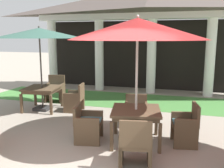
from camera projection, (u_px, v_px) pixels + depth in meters
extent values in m
cylinder|color=white|center=(53.00, 55.00, 11.62)|extent=(0.38, 0.38, 3.00)
cylinder|color=white|center=(99.00, 56.00, 11.00)|extent=(0.38, 0.38, 3.00)
cylinder|color=white|center=(151.00, 57.00, 10.38)|extent=(0.38, 0.38, 3.00)
cylinder|color=white|center=(210.00, 58.00, 9.76)|extent=(0.38, 0.38, 3.00)
cube|color=white|center=(153.00, 16.00, 10.08)|extent=(9.84, 0.70, 0.24)
cube|color=black|center=(154.00, 55.00, 11.23)|extent=(9.64, 0.16, 3.00)
cube|color=#47843D|center=(145.00, 101.00, 9.19)|extent=(12.04, 2.33, 0.01)
cube|color=brown|center=(136.00, 110.00, 5.50)|extent=(1.21, 1.21, 0.05)
cube|color=brown|center=(136.00, 113.00, 5.51)|extent=(1.11, 1.11, 0.09)
cube|color=brown|center=(112.00, 137.00, 5.15)|extent=(0.08, 0.08, 0.62)
cube|color=brown|center=(160.00, 138.00, 5.06)|extent=(0.08, 0.08, 0.62)
cube|color=brown|center=(116.00, 121.00, 6.10)|extent=(0.08, 0.08, 0.62)
cube|color=brown|center=(156.00, 122.00, 6.01)|extent=(0.08, 0.08, 0.62)
cube|color=#2D2D2D|center=(135.00, 141.00, 5.63)|extent=(0.45, 0.45, 0.07)
cylinder|color=beige|center=(136.00, 89.00, 5.41)|extent=(0.05, 0.05, 2.43)
cone|color=maroon|center=(137.00, 29.00, 5.18)|extent=(2.88, 2.88, 0.44)
sphere|color=beige|center=(138.00, 16.00, 5.14)|extent=(0.06, 0.06, 0.06)
cube|color=brown|center=(89.00, 124.00, 5.67)|extent=(0.66, 0.70, 0.07)
cube|color=teal|center=(89.00, 121.00, 5.65)|extent=(0.61, 0.65, 0.05)
cube|color=brown|center=(77.00, 113.00, 5.65)|extent=(0.17, 0.61, 0.39)
cube|color=brown|center=(91.00, 123.00, 5.96)|extent=(0.56, 0.16, 0.62)
cube|color=brown|center=(87.00, 132.00, 5.40)|extent=(0.56, 0.16, 0.62)
cube|color=brown|center=(102.00, 129.00, 5.95)|extent=(0.07, 0.07, 0.36)
cube|color=brown|center=(98.00, 138.00, 5.41)|extent=(0.07, 0.07, 0.36)
cube|color=brown|center=(81.00, 128.00, 6.00)|extent=(0.07, 0.07, 0.36)
cube|color=brown|center=(75.00, 137.00, 5.46)|extent=(0.07, 0.07, 0.36)
cube|color=brown|center=(136.00, 112.00, 6.59)|extent=(0.65, 0.60, 0.07)
cube|color=teal|center=(136.00, 110.00, 6.57)|extent=(0.60, 0.55, 0.05)
cube|color=brown|center=(136.00, 101.00, 6.77)|extent=(0.57, 0.16, 0.39)
cube|color=brown|center=(146.00, 115.00, 6.57)|extent=(0.15, 0.50, 0.62)
cube|color=brown|center=(126.00, 114.00, 6.63)|extent=(0.15, 0.50, 0.62)
cube|color=brown|center=(146.00, 123.00, 6.38)|extent=(0.07, 0.07, 0.35)
cube|color=brown|center=(126.00, 122.00, 6.43)|extent=(0.07, 0.07, 0.35)
cube|color=brown|center=(145.00, 117.00, 6.82)|extent=(0.07, 0.07, 0.35)
cube|color=brown|center=(126.00, 117.00, 6.87)|extent=(0.07, 0.07, 0.35)
cube|color=brown|center=(184.00, 126.00, 5.46)|extent=(0.59, 0.64, 0.07)
cube|color=teal|center=(184.00, 123.00, 5.45)|extent=(0.54, 0.59, 0.05)
cube|color=brown|center=(196.00, 114.00, 5.39)|extent=(0.16, 0.56, 0.45)
cube|color=brown|center=(186.00, 134.00, 5.22)|extent=(0.50, 0.15, 0.66)
cube|color=brown|center=(182.00, 126.00, 5.73)|extent=(0.50, 0.15, 0.66)
cube|color=brown|center=(175.00, 140.00, 5.28)|extent=(0.07, 0.07, 0.39)
cube|color=brown|center=(172.00, 131.00, 5.77)|extent=(0.07, 0.07, 0.39)
cube|color=brown|center=(197.00, 141.00, 5.24)|extent=(0.07, 0.07, 0.39)
cube|color=brown|center=(192.00, 132.00, 5.72)|extent=(0.07, 0.07, 0.39)
cube|color=brown|center=(135.00, 143.00, 4.54)|extent=(0.64, 0.63, 0.07)
cube|color=teal|center=(135.00, 140.00, 4.53)|extent=(0.59, 0.58, 0.05)
cube|color=brown|center=(136.00, 134.00, 4.25)|extent=(0.55, 0.16, 0.47)
cube|color=brown|center=(121.00, 148.00, 4.58)|extent=(0.16, 0.54, 0.65)
cube|color=brown|center=(150.00, 149.00, 4.53)|extent=(0.16, 0.54, 0.65)
cube|color=brown|center=(122.00, 149.00, 4.84)|extent=(0.07, 0.07, 0.40)
cube|color=brown|center=(148.00, 150.00, 4.79)|extent=(0.07, 0.07, 0.40)
cube|color=brown|center=(121.00, 161.00, 4.37)|extent=(0.07, 0.07, 0.40)
cube|color=brown|center=(150.00, 163.00, 4.32)|extent=(0.07, 0.07, 0.40)
cube|color=brown|center=(42.00, 88.00, 8.03)|extent=(1.14, 1.14, 0.05)
cube|color=brown|center=(42.00, 90.00, 8.04)|extent=(1.05, 1.05, 0.09)
cube|color=brown|center=(22.00, 104.00, 7.71)|extent=(0.08, 0.08, 0.60)
cube|color=brown|center=(51.00, 105.00, 7.57)|extent=(0.08, 0.08, 0.60)
cube|color=brown|center=(35.00, 97.00, 8.63)|extent=(0.08, 0.08, 0.60)
cube|color=brown|center=(62.00, 98.00, 8.49)|extent=(0.08, 0.08, 0.60)
cube|color=#2D2D2D|center=(43.00, 108.00, 8.15)|extent=(0.48, 0.48, 0.09)
cylinder|color=#4C4742|center=(41.00, 73.00, 7.94)|extent=(0.05, 0.05, 2.39)
cone|color=#33594C|center=(39.00, 33.00, 7.71)|extent=(2.72, 2.72, 0.31)
sphere|color=#4C4742|center=(39.00, 27.00, 7.68)|extent=(0.06, 0.06, 0.06)
cube|color=brown|center=(55.00, 90.00, 9.09)|extent=(0.67, 0.60, 0.07)
cube|color=teal|center=(55.00, 88.00, 9.08)|extent=(0.62, 0.55, 0.05)
cube|color=brown|center=(57.00, 81.00, 9.28)|extent=(0.61, 0.14, 0.47)
cube|color=brown|center=(62.00, 93.00, 9.07)|extent=(0.13, 0.53, 0.66)
cube|color=brown|center=(47.00, 92.00, 9.15)|extent=(0.13, 0.53, 0.66)
cube|color=brown|center=(60.00, 98.00, 8.87)|extent=(0.06, 0.06, 0.40)
cube|color=brown|center=(45.00, 97.00, 8.95)|extent=(0.06, 0.06, 0.40)
cube|color=brown|center=(64.00, 95.00, 9.32)|extent=(0.06, 0.06, 0.40)
cube|color=brown|center=(50.00, 95.00, 9.40)|extent=(0.06, 0.06, 0.40)
cube|color=brown|center=(74.00, 99.00, 7.93)|extent=(0.59, 0.59, 0.07)
cube|color=teal|center=(74.00, 97.00, 7.92)|extent=(0.55, 0.54, 0.05)
cube|color=brown|center=(81.00, 91.00, 7.85)|extent=(0.13, 0.53, 0.44)
cube|color=brown|center=(72.00, 103.00, 7.71)|extent=(0.53, 0.13, 0.62)
cube|color=brown|center=(76.00, 100.00, 8.18)|extent=(0.53, 0.13, 0.62)
cube|color=brown|center=(65.00, 107.00, 7.78)|extent=(0.06, 0.06, 0.36)
cube|color=brown|center=(69.00, 103.00, 8.23)|extent=(0.06, 0.06, 0.36)
cube|color=brown|center=(79.00, 108.00, 7.71)|extent=(0.06, 0.06, 0.36)
cube|color=brown|center=(83.00, 104.00, 8.16)|extent=(0.06, 0.06, 0.36)
ellipsoid|color=brown|center=(134.00, 109.00, 7.63)|extent=(0.35, 0.35, 0.32)
sphere|color=brown|center=(134.00, 103.00, 7.59)|extent=(0.08, 0.08, 0.08)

